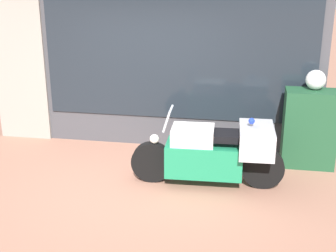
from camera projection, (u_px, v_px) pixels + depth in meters
ground_plane at (128, 189)px, 6.86m from camera, size 60.00×60.00×0.00m
shop_building at (130, 47)px, 8.22m from camera, size 5.85×0.55×3.47m
window_display at (177, 117)px, 8.53m from camera, size 4.43×0.30×1.99m
paramedic_motorcycle at (217, 151)px, 6.83m from camera, size 2.26×0.82×1.17m
utility_cabinet at (309, 129)px, 7.48m from camera, size 0.83×0.46×1.26m
white_helmet at (316, 80)px, 7.28m from camera, size 0.31×0.31×0.31m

